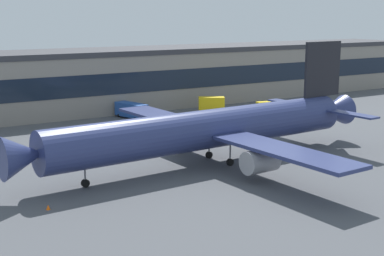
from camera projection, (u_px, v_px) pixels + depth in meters
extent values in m
plane|color=#4C4F54|center=(261.00, 167.00, 83.16)|extent=(600.00, 600.00, 0.00)
cube|color=gray|center=(103.00, 82.00, 131.94)|extent=(187.65, 18.53, 13.18)
cube|color=#38383D|center=(102.00, 52.00, 130.48)|extent=(191.40, 18.90, 1.20)
cube|color=#192333|center=(119.00, 84.00, 124.05)|extent=(183.90, 0.16, 4.74)
cylinder|color=navy|center=(206.00, 129.00, 83.42)|extent=(52.43, 8.74, 5.94)
cone|color=navy|center=(23.00, 156.00, 67.81)|extent=(5.65, 5.93, 5.65)
cone|color=navy|center=(332.00, 111.00, 99.19)|extent=(6.82, 5.69, 5.35)
cube|color=black|center=(323.00, 69.00, 95.90)|extent=(8.34, 0.95, 9.51)
cube|color=navy|center=(349.00, 114.00, 91.75)|extent=(2.97, 10.81, 0.30)
cube|color=navy|center=(292.00, 103.00, 102.26)|extent=(2.97, 10.81, 0.30)
cube|color=navy|center=(284.00, 151.00, 72.83)|extent=(7.25, 23.77, 0.50)
cube|color=navy|center=(165.00, 117.00, 96.48)|extent=(7.25, 23.77, 0.50)
cylinder|color=#99999E|center=(260.00, 161.00, 75.51)|extent=(5.07, 3.53, 3.27)
cylinder|color=#99999E|center=(172.00, 133.00, 93.50)|extent=(5.07, 3.53, 3.27)
cylinder|color=black|center=(85.00, 183.00, 73.31)|extent=(1.13, 0.56, 1.10)
cylinder|color=slate|center=(85.00, 172.00, 73.00)|extent=(0.24, 0.24, 2.50)
cylinder|color=black|center=(230.00, 162.00, 83.72)|extent=(1.13, 0.56, 1.10)
cylinder|color=slate|center=(230.00, 152.00, 83.41)|extent=(0.24, 0.24, 2.50)
cylinder|color=black|center=(209.00, 155.00, 88.02)|extent=(1.13, 0.56, 1.10)
cylinder|color=slate|center=(209.00, 146.00, 87.71)|extent=(0.24, 0.24, 2.50)
cube|color=#2651A5|center=(131.00, 110.00, 121.89)|extent=(4.67, 8.82, 3.00)
cube|color=black|center=(125.00, 106.00, 123.37)|extent=(3.19, 3.46, 0.75)
cylinder|color=black|center=(119.00, 116.00, 123.35)|extent=(0.45, 0.75, 0.70)
cylinder|color=black|center=(128.00, 114.00, 125.10)|extent=(0.45, 0.75, 0.70)
cylinder|color=black|center=(136.00, 119.00, 119.29)|extent=(0.45, 0.75, 0.70)
cylinder|color=black|center=(145.00, 117.00, 121.04)|extent=(0.45, 0.75, 0.70)
cube|color=yellow|center=(211.00, 104.00, 129.46)|extent=(6.40, 5.06, 3.20)
cube|color=black|center=(204.00, 101.00, 129.27)|extent=(2.92, 2.96, 0.80)
cylinder|color=black|center=(203.00, 111.00, 128.65)|extent=(0.76, 0.61, 0.70)
cylinder|color=black|center=(202.00, 110.00, 130.76)|extent=(0.76, 0.61, 0.70)
cylinder|color=black|center=(221.00, 111.00, 128.79)|extent=(0.76, 0.61, 0.70)
cylinder|color=black|center=(220.00, 110.00, 130.91)|extent=(0.76, 0.61, 0.70)
cube|color=yellow|center=(266.00, 105.00, 133.49)|extent=(4.72, 2.85, 1.50)
cube|color=black|center=(270.00, 103.00, 133.81)|extent=(1.90, 2.05, 0.38)
cylinder|color=black|center=(270.00, 107.00, 134.92)|extent=(0.75, 0.45, 0.70)
cylinder|color=black|center=(273.00, 108.00, 133.33)|extent=(0.75, 0.45, 0.70)
cylinder|color=black|center=(258.00, 107.00, 133.96)|extent=(0.75, 0.45, 0.70)
cylinder|color=black|center=(261.00, 109.00, 132.37)|extent=(0.75, 0.45, 0.70)
cone|color=#F2590C|center=(48.00, 207.00, 64.93)|extent=(0.51, 0.51, 0.63)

